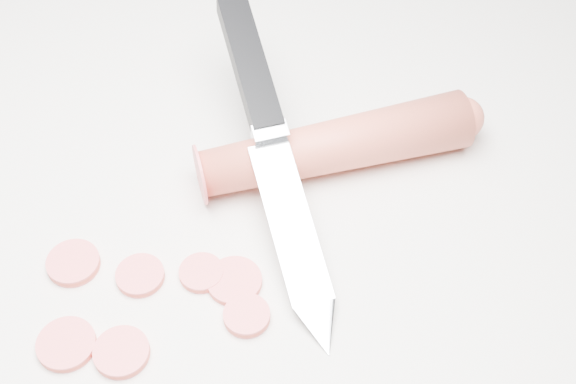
% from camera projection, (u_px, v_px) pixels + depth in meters
% --- Properties ---
extents(ground, '(2.40, 2.40, 0.00)m').
position_uv_depth(ground, '(214.00, 241.00, 0.57)').
color(ground, silver).
rests_on(ground, ground).
extents(carrot, '(0.19, 0.15, 0.04)m').
position_uv_depth(carrot, '(335.00, 146.00, 0.60)').
color(carrot, '#CC4A37').
rests_on(carrot, ground).
extents(carrot_slice_0, '(0.04, 0.04, 0.01)m').
position_uv_depth(carrot_slice_0, '(66.00, 344.00, 0.52)').
color(carrot_slice_0, '#EE5357').
rests_on(carrot_slice_0, ground).
extents(carrot_slice_1, '(0.04, 0.04, 0.01)m').
position_uv_depth(carrot_slice_1, '(234.00, 281.00, 0.55)').
color(carrot_slice_1, '#EE5357').
rests_on(carrot_slice_1, ground).
extents(carrot_slice_2, '(0.03, 0.03, 0.01)m').
position_uv_depth(carrot_slice_2, '(247.00, 316.00, 0.53)').
color(carrot_slice_2, '#EE5357').
rests_on(carrot_slice_2, ground).
extents(carrot_slice_3, '(0.04, 0.04, 0.01)m').
position_uv_depth(carrot_slice_3, '(122.00, 352.00, 0.52)').
color(carrot_slice_3, '#EE5357').
rests_on(carrot_slice_3, ground).
extents(carrot_slice_4, '(0.03, 0.03, 0.01)m').
position_uv_depth(carrot_slice_4, '(201.00, 273.00, 0.55)').
color(carrot_slice_4, '#EE5357').
rests_on(carrot_slice_4, ground).
extents(carrot_slice_5, '(0.04, 0.04, 0.01)m').
position_uv_depth(carrot_slice_5, '(73.00, 263.00, 0.56)').
color(carrot_slice_5, '#EE5357').
rests_on(carrot_slice_5, ground).
extents(carrot_slice_6, '(0.03, 0.03, 0.01)m').
position_uv_depth(carrot_slice_6, '(140.00, 275.00, 0.55)').
color(carrot_slice_6, '#EE5357').
rests_on(carrot_slice_6, ground).
extents(kitchen_knife, '(0.19, 0.25, 0.09)m').
position_uv_depth(kitchen_knife, '(276.00, 152.00, 0.57)').
color(kitchen_knife, silver).
rests_on(kitchen_knife, ground).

